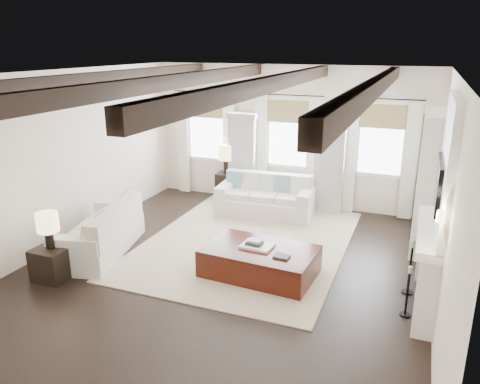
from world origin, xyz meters
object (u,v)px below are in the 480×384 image
at_px(sofa_back, 266,199).
at_px(side_table_front, 53,263).
at_px(ottoman, 260,261).
at_px(sofa_left, 103,233).
at_px(side_table_back, 227,186).

bearing_deg(sofa_back, side_table_front, -118.68).
height_order(ottoman, side_table_front, side_table_front).
xyz_separation_m(sofa_back, ottoman, (0.82, -2.74, -0.13)).
distance_m(sofa_left, side_table_front, 1.14).
xyz_separation_m(sofa_left, side_table_front, (-0.12, -1.13, -0.10)).
bearing_deg(sofa_back, sofa_left, -125.58).
xyz_separation_m(sofa_left, side_table_back, (0.91, 3.60, -0.03)).
relative_size(ottoman, side_table_back, 2.65).
bearing_deg(ottoman, side_table_front, -152.38).
xyz_separation_m(ottoman, side_table_front, (-3.05, -1.34, 0.03)).
bearing_deg(side_table_back, ottoman, -59.17).
relative_size(side_table_front, side_table_back, 0.79).
bearing_deg(side_table_front, sofa_left, 83.80).
height_order(ottoman, side_table_back, side_table_back).
bearing_deg(sofa_left, ottoman, 4.05).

